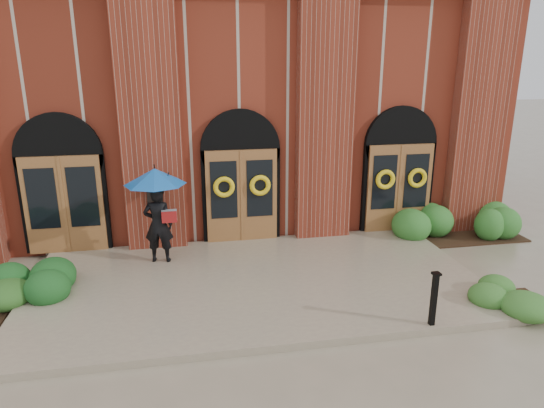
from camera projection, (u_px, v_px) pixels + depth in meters
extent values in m
plane|color=gray|center=(258.00, 289.00, 10.83)|extent=(90.00, 90.00, 0.00)
cube|color=gray|center=(257.00, 283.00, 10.95)|extent=(10.00, 5.30, 0.15)
cube|color=maroon|center=(220.00, 98.00, 18.19)|extent=(16.00, 12.00, 7.00)
cube|color=black|center=(155.00, 193.00, 12.28)|extent=(0.40, 0.05, 0.55)
cube|color=maroon|center=(150.00, 119.00, 11.99)|extent=(1.50, 0.45, 7.00)
cube|color=maroon|center=(325.00, 115.00, 12.78)|extent=(1.50, 0.45, 7.00)
cube|color=maroon|center=(479.00, 112.00, 13.57)|extent=(1.50, 0.45, 7.00)
cube|color=#995E32|center=(64.00, 205.00, 12.18)|extent=(1.90, 0.10, 2.50)
cylinder|color=black|center=(59.00, 155.00, 11.95)|extent=(2.10, 0.22, 2.10)
cube|color=#995E32|center=(242.00, 196.00, 12.98)|extent=(1.90, 0.10, 2.50)
cylinder|color=black|center=(240.00, 149.00, 12.75)|extent=(2.10, 0.22, 2.10)
cube|color=#995E32|center=(399.00, 188.00, 13.77)|extent=(1.90, 0.10, 2.50)
cylinder|color=black|center=(400.00, 144.00, 13.54)|extent=(2.10, 0.22, 2.10)
torus|color=yellow|center=(224.00, 187.00, 12.69)|extent=(0.57, 0.13, 0.57)
torus|color=yellow|center=(260.00, 185.00, 12.86)|extent=(0.57, 0.13, 0.57)
torus|color=yellow|center=(385.00, 180.00, 13.49)|extent=(0.57, 0.13, 0.57)
torus|color=yellow|center=(417.00, 178.00, 13.65)|extent=(0.57, 0.13, 0.57)
imported|color=black|center=(158.00, 225.00, 11.67)|extent=(0.75, 0.55, 1.89)
cone|color=#1558A9|center=(155.00, 176.00, 11.33)|extent=(1.66, 1.66, 0.38)
cylinder|color=black|center=(158.00, 197.00, 11.44)|extent=(0.02, 0.02, 0.63)
cube|color=#9EA1A3|center=(169.00, 216.00, 11.51)|extent=(0.37, 0.23, 0.28)
cube|color=maroon|center=(169.00, 217.00, 11.41)|extent=(0.35, 0.08, 0.28)
cube|color=black|center=(434.00, 300.00, 8.94)|extent=(0.10, 0.10, 1.02)
cube|color=black|center=(436.00, 274.00, 8.79)|extent=(0.15, 0.15, 0.04)
ellipsoid|color=#285F21|center=(458.00, 222.00, 13.86)|extent=(3.36, 1.34, 0.86)
ellipsoid|color=#2D5B20|center=(516.00, 297.00, 9.96)|extent=(1.36, 1.17, 0.48)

